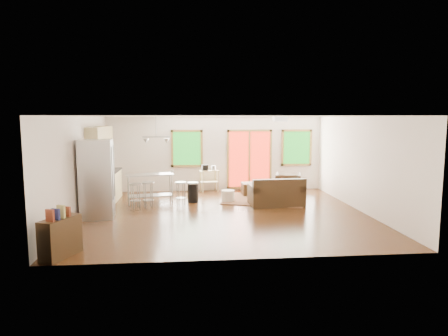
{
  "coord_description": "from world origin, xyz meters",
  "views": [
    {
      "loc": [
        -1.01,
        -10.43,
        2.56
      ],
      "look_at": [
        0.0,
        0.3,
        1.2
      ],
      "focal_mm": 32.0,
      "sensor_mm": 36.0,
      "label": 1
    }
  ],
  "objects": [
    {
      "name": "kitchen_cart",
      "position": [
        -0.26,
        3.21,
        0.65
      ],
      "size": [
        0.69,
        0.52,
        0.95
      ],
      "rotation": [
        0.0,
        0.0,
        0.21
      ],
      "color": "tan",
      "rests_on": "floor"
    },
    {
      "name": "floor",
      "position": [
        0.0,
        0.0,
        -0.01
      ],
      "size": [
        7.5,
        7.0,
        0.02
      ],
      "primitive_type": "cube",
      "color": "#321B0B",
      "rests_on": "ground"
    },
    {
      "name": "left_wall",
      "position": [
        -3.76,
        0.0,
        1.3
      ],
      "size": [
        0.02,
        7.0,
        2.6
      ],
      "primitive_type": "cube",
      "color": "silver",
      "rests_on": "ground"
    },
    {
      "name": "cabinets",
      "position": [
        -3.49,
        1.7,
        0.93
      ],
      "size": [
        0.64,
        2.24,
        2.3
      ],
      "color": "tan",
      "rests_on": "floor"
    },
    {
      "name": "right_wall",
      "position": [
        3.76,
        0.0,
        1.3
      ],
      "size": [
        0.02,
        7.0,
        2.6
      ],
      "primitive_type": "cube",
      "color": "silver",
      "rests_on": "ground"
    },
    {
      "name": "ceiling",
      "position": [
        0.0,
        0.0,
        2.61
      ],
      "size": [
        7.5,
        7.0,
        0.02
      ],
      "primitive_type": "cube",
      "color": "white",
      "rests_on": "ground"
    },
    {
      "name": "vase",
      "position": [
        1.95,
        1.66,
        0.51
      ],
      "size": [
        0.2,
        0.2,
        0.29
      ],
      "rotation": [
        0.0,
        0.0,
        0.17
      ],
      "color": "silver",
      "rests_on": "coffee_table"
    },
    {
      "name": "trash_can",
      "position": [
        -0.83,
        1.56,
        0.31
      ],
      "size": [
        0.43,
        0.43,
        0.62
      ],
      "rotation": [
        0.0,
        0.0,
        0.35
      ],
      "color": "black",
      "rests_on": "floor"
    },
    {
      "name": "armchair",
      "position": [
        2.31,
        2.3,
        0.42
      ],
      "size": [
        0.98,
        0.95,
        0.83
      ],
      "primitive_type": "imported",
      "rotation": [
        0.0,
        0.0,
        2.86
      ],
      "color": "black",
      "rests_on": "floor"
    },
    {
      "name": "ceiling_flush",
      "position": [
        1.6,
        0.6,
        2.53
      ],
      "size": [
        0.35,
        0.35,
        0.12
      ],
      "primitive_type": "cube",
      "color": "white",
      "rests_on": "ceiling"
    },
    {
      "name": "back_wall",
      "position": [
        0.0,
        3.51,
        1.3
      ],
      "size": [
        7.5,
        0.02,
        2.6
      ],
      "primitive_type": "cube",
      "color": "silver",
      "rests_on": "ground"
    },
    {
      "name": "bar_stool_b",
      "position": [
        -2.12,
        0.9,
        0.56
      ],
      "size": [
        0.45,
        0.45,
        0.75
      ],
      "rotation": [
        0.0,
        0.0,
        0.31
      ],
      "color": "#B7BABC",
      "rests_on": "floor"
    },
    {
      "name": "coffee_table",
      "position": [
        1.78,
        1.79,
        0.36
      ],
      "size": [
        1.11,
        0.74,
        0.42
      ],
      "rotation": [
        0.0,
        0.0,
        -0.1
      ],
      "color": "#322212",
      "rests_on": "floor"
    },
    {
      "name": "bookshelf",
      "position": [
        -3.35,
        -3.05,
        0.38
      ],
      "size": [
        0.64,
        0.89,
        0.98
      ],
      "rotation": [
        0.0,
        0.0,
        -0.43
      ],
      "color": "#322212",
      "rests_on": "floor"
    },
    {
      "name": "loveseat",
      "position": [
        1.6,
        0.88,
        0.33
      ],
      "size": [
        1.59,
        0.95,
        0.83
      ],
      "rotation": [
        0.0,
        0.0,
        0.05
      ],
      "color": "black",
      "rests_on": "floor"
    },
    {
      "name": "cup",
      "position": [
        -1.45,
        1.33,
        1.01
      ],
      "size": [
        0.12,
        0.1,
        0.11
      ],
      "primitive_type": "imported",
      "rotation": [
        0.0,
        0.0,
        0.11
      ],
      "color": "white",
      "rests_on": "island"
    },
    {
      "name": "bar_stool_c",
      "position": [
        -1.19,
        1.18,
        0.51
      ],
      "size": [
        0.42,
        0.42,
        0.69
      ],
      "rotation": [
        0.0,
        0.0,
        0.34
      ],
      "color": "#B7BABC",
      "rests_on": "floor"
    },
    {
      "name": "window_left",
      "position": [
        -1.0,
        3.46,
        1.5
      ],
      "size": [
        1.1,
        0.05,
        1.3
      ],
      "color": "#165F17",
      "rests_on": "back_wall"
    },
    {
      "name": "window_right",
      "position": [
        2.9,
        3.46,
        1.5
      ],
      "size": [
        1.1,
        0.05,
        1.3
      ],
      "color": "#165F17",
      "rests_on": "back_wall"
    },
    {
      "name": "pouf",
      "position": [
        0.24,
        1.55,
        0.17
      ],
      "size": [
        0.51,
        0.51,
        0.35
      ],
      "primitive_type": "cylinder",
      "rotation": [
        0.0,
        0.0,
        0.33
      ],
      "color": "#EEE3CC",
      "rests_on": "floor"
    },
    {
      "name": "pendant_light",
      "position": [
        -1.9,
        1.5,
        1.9
      ],
      "size": [
        0.8,
        0.18,
        0.79
      ],
      "color": "gray",
      "rests_on": "ceiling"
    },
    {
      "name": "island",
      "position": [
        -2.12,
        1.55,
        0.61
      ],
      "size": [
        1.48,
        0.79,
        0.89
      ],
      "rotation": [
        0.0,
        0.0,
        0.17
      ],
      "color": "#B7BABC",
      "rests_on": "floor"
    },
    {
      "name": "front_wall",
      "position": [
        0.0,
        -3.51,
        1.3
      ],
      "size": [
        7.5,
        0.02,
        2.6
      ],
      "primitive_type": "cube",
      "color": "silver",
      "rests_on": "ground"
    },
    {
      "name": "french_doors",
      "position": [
        1.2,
        3.46,
        1.1
      ],
      "size": [
        1.6,
        0.05,
        2.1
      ],
      "color": "red",
      "rests_on": "back_wall"
    },
    {
      "name": "bar_stool_a",
      "position": [
        -2.48,
        0.9,
        0.53
      ],
      "size": [
        0.45,
        0.45,
        0.71
      ],
      "rotation": [
        0.0,
        0.0,
        0.43
      ],
      "color": "#B7BABC",
      "rests_on": "floor"
    },
    {
      "name": "rug",
      "position": [
        1.4,
        1.63,
        0.01
      ],
      "size": [
        2.89,
        2.54,
        0.02
      ],
      "primitive_type": "cube",
      "rotation": [
        0.0,
        0.0,
        -0.33
      ],
      "color": "#506639",
      "rests_on": "floor"
    },
    {
      "name": "refrigerator",
      "position": [
        -3.3,
        -0.11,
        1.01
      ],
      "size": [
        0.88,
        0.85,
        2.02
      ],
      "rotation": [
        0.0,
        0.0,
        0.09
      ],
      "color": "#B7BABC",
      "rests_on": "floor"
    },
    {
      "name": "book",
      "position": [
        2.04,
        1.75,
        0.55
      ],
      "size": [
        0.23,
        0.07,
        0.3
      ],
      "primitive_type": "imported",
      "rotation": [
        0.0,
        0.0,
        -0.17
      ],
      "color": "brown",
      "rests_on": "coffee_table"
    },
    {
      "name": "ottoman",
      "position": [
        1.12,
        2.5,
        0.21
      ],
      "size": [
        0.63,
        0.63,
        0.41
      ],
      "primitive_type": "cube",
      "rotation": [
        0.0,
        0.0,
        0.02
      ],
      "color": "black",
      "rests_on": "floor"
    }
  ]
}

